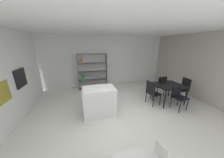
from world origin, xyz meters
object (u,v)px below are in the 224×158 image
Objects in this scene: built_in_oven at (21,78)px; dining_table at (169,86)px; dining_chair_island_side at (152,91)px; dining_chair_far at (160,85)px; child_chair_right at (157,158)px; dining_chair_near at (178,95)px; dining_chair_window_side at (183,87)px; kitchen_island at (99,101)px; open_bookshelf at (91,71)px.

dining_table is at bearing -7.88° from built_in_oven.
dining_chair_far is at bearing -64.79° from dining_chair_island_side.
built_in_oven is 5.25m from dining_table.
built_in_oven reaches higher than child_chair_right.
child_chair_right is at bearing 46.09° from dining_chair_far.
dining_chair_far reaches higher than dining_chair_near.
child_chair_right is at bearing -149.74° from dining_chair_near.
dining_chair_far is (0.01, 0.49, -0.10)m from dining_table.
child_chair_right is at bearing -46.42° from dining_chair_window_side.
dining_chair_window_side reaches higher than dining_chair_island_side.
dining_chair_far is 1.01× the size of dining_chair_window_side.
dining_chair_island_side is (-0.75, -0.01, -0.12)m from dining_table.
built_in_oven is at bearing -90.25° from dining_chair_window_side.
child_chair_right is 0.57× the size of dining_table.
kitchen_island reaches higher than dining_table.
dining_table is at bearing 83.61° from dining_chair_far.
open_bookshelf is 3.14m from dining_chair_island_side.
dining_table is 1.12× the size of dining_chair_far.
open_bookshelf reaches higher than built_in_oven.
kitchen_island is 2.79m from dining_table.
built_in_oven is 0.64× the size of dining_chair_far.
built_in_oven is at bearing -145.83° from open_bookshelf.
open_bookshelf is 1.95× the size of dining_chair_island_side.
dining_chair_island_side reaches higher than dining_chair_near.
child_chair_right is 0.67× the size of dining_chair_near.
dining_chair_near is (2.07, 1.64, 0.20)m from child_chair_right.
child_chair_right is 0.65× the size of dining_chair_island_side.
dining_chair_far is (2.10, 2.62, 0.23)m from child_chair_right.
child_chair_right is at bearing -80.41° from open_bookshelf.
dining_chair_far is (2.79, 0.53, 0.11)m from kitchen_island.
child_chair_right is 3.00m from dining_table.
dining_chair_window_side is at bearing -0.87° from dining_table.
dining_chair_far is at bearing -32.49° from open_bookshelf.
open_bookshelf is 4.00m from dining_chair_near.
dining_chair_window_side is at bearing -7.01° from built_in_oven.
dining_table reaches higher than child_chair_right.
dining_chair_far reaches higher than child_chair_right.
dining_chair_window_side is (3.53, 0.03, 0.10)m from kitchen_island.
kitchen_island is 2.84m from dining_chair_far.
dining_chair_near is (5.16, -1.22, -0.69)m from built_in_oven.
dining_chair_island_side is (-0.76, -0.50, -0.01)m from dining_chair_far.
dining_chair_window_side is (0.74, -0.50, -0.01)m from dining_chair_far.
open_bookshelf reaches higher than kitchen_island.
kitchen_island is 2.03m from dining_chair_island_side.
built_in_oven is at bearing 162.42° from kitchen_island.
built_in_oven reaches higher than dining_chair_island_side.
kitchen_island is 0.98× the size of dining_table.
dining_chair_window_side is (3.59, -2.31, -0.37)m from open_bookshelf.
open_bookshelf is 1.92× the size of dining_chair_far.
child_chair_right is at bearing -42.74° from built_in_oven.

